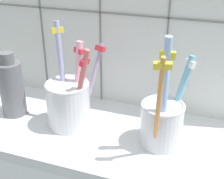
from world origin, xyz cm
name	(u,v)px	position (x,y,z in cm)	size (l,w,h in cm)	color
counter_slab	(113,137)	(0.00, 0.00, 1.00)	(64.00, 22.00, 2.00)	silver
tile_wall_back	(135,2)	(0.00, 12.00, 22.50)	(64.00, 2.20, 45.00)	silver
toothbrush_cup_left	(68,102)	(-8.33, -0.22, 6.77)	(9.21, 10.65, 18.56)	silver
toothbrush_cup_right	(162,121)	(8.55, -0.43, 6.52)	(7.65, 11.11, 19.36)	silver
ceramic_vase	(11,88)	(-20.18, -0.32, 7.57)	(4.56, 4.56, 12.50)	slate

